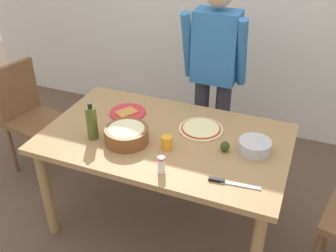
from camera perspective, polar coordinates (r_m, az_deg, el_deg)
name	(u,v)px	position (r m, az deg, el deg)	size (l,w,h in m)	color
ground	(166,220)	(3.04, -0.36, -13.55)	(8.00, 8.00, 0.00)	brown
dining_table	(165,148)	(2.61, -0.41, -3.17)	(1.60, 0.96, 0.76)	#A37A4C
person_cook	(214,70)	(3.08, 6.78, 8.11)	(0.49, 0.25, 1.62)	#2D2D38
chair_wooden_left	(29,113)	(3.47, -19.61, 1.84)	(0.47, 0.47, 0.95)	brown
pizza_raw_on_board	(201,129)	(2.63, 4.84, -0.42)	(0.30, 0.30, 0.02)	beige
plate_with_slice	(127,112)	(2.83, -5.94, 1.98)	(0.26, 0.26, 0.02)	red
popcorn_bowl	(127,133)	(2.49, -6.07, -1.09)	(0.28, 0.28, 0.11)	brown
mixing_bowl_steel	(255,147)	(2.45, 12.55, -2.95)	(0.20, 0.20, 0.08)	#B7B7BC
olive_oil_bottle	(92,123)	(2.53, -11.05, 0.46)	(0.07, 0.07, 0.26)	#47561E
cup_orange	(167,142)	(2.42, -0.18, -2.42)	(0.07, 0.07, 0.09)	orange
salt_shaker	(161,165)	(2.22, -0.98, -5.67)	(0.04, 0.04, 0.11)	white
chef_knife	(228,182)	(2.20, 8.74, -8.12)	(0.29, 0.05, 0.02)	silver
avocado	(225,146)	(2.43, 8.32, -2.97)	(0.06, 0.06, 0.07)	#2D4219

